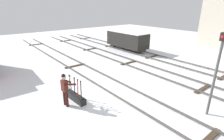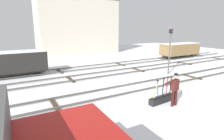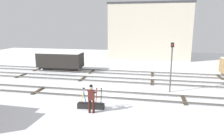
{
  "view_description": "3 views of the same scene",
  "coord_description": "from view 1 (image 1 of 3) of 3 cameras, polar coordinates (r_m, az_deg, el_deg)",
  "views": [
    {
      "loc": [
        7.88,
        -6.56,
        5.16
      ],
      "look_at": [
        -0.81,
        0.29,
        1.05
      ],
      "focal_mm": 27.87,
      "sensor_mm": 36.0,
      "label": 1
    },
    {
      "loc": [
        -7.84,
        -9.81,
        4.19
      ],
      "look_at": [
        -1.09,
        1.82,
        1.09
      ],
      "focal_mm": 29.27,
      "sensor_mm": 36.0,
      "label": 2
    },
    {
      "loc": [
        3.45,
        -15.17,
        5.44
      ],
      "look_at": [
        -0.06,
        2.72,
        1.48
      ],
      "focal_mm": 33.24,
      "sensor_mm": 36.0,
      "label": 3
    }
  ],
  "objects": [
    {
      "name": "ground_plane",
      "position": [
        11.48,
        1.38,
        -6.33
      ],
      "size": [
        60.0,
        60.0,
        0.0
      ],
      "primitive_type": "plane",
      "color": "white"
    },
    {
      "name": "rail_worker",
      "position": [
        9.58,
        -15.13,
        -5.65
      ],
      "size": [
        0.57,
        0.73,
        1.87
      ],
      "rotation": [
        0.0,
        0.0,
        0.07
      ],
      "color": "#351511",
      "rests_on": "ground_plane"
    },
    {
      "name": "freight_car_far_end",
      "position": [
        21.4,
        4.98,
        9.89
      ],
      "size": [
        5.38,
        2.07,
        2.22
      ],
      "rotation": [
        0.0,
        0.0,
        0.01
      ],
      "color": "#2D2B28",
      "rests_on": "ground_plane"
    },
    {
      "name": "track_siding_near",
      "position": [
        14.48,
        15.21,
        -0.78
      ],
      "size": [
        44.0,
        1.94,
        0.18
      ],
      "color": "#4C4742",
      "rests_on": "ground_plane"
    },
    {
      "name": "signal_post",
      "position": [
        9.28,
        31.16,
        0.6
      ],
      "size": [
        0.24,
        0.32,
        4.09
      ],
      "color": "#4C4C4C",
      "rests_on": "ground_plane"
    },
    {
      "name": "track_main_line",
      "position": [
        11.43,
        1.39,
        -5.83
      ],
      "size": [
        44.0,
        1.94,
        0.18
      ],
      "color": "#4C4742",
      "rests_on": "ground_plane"
    },
    {
      "name": "track_siding_far",
      "position": [
        17.19,
        22.03,
        1.76
      ],
      "size": [
        44.0,
        1.94,
        0.18
      ],
      "color": "#4C4742",
      "rests_on": "ground_plane"
    },
    {
      "name": "switch_lever_frame",
      "position": [
        10.37,
        -12.02,
        -8.35
      ],
      "size": [
        1.82,
        0.49,
        1.45
      ],
      "rotation": [
        0.0,
        0.0,
        0.07
      ],
      "color": "black",
      "rests_on": "ground_plane"
    }
  ]
}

